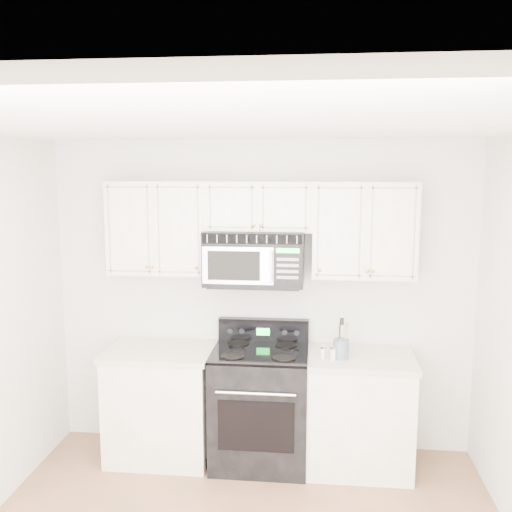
# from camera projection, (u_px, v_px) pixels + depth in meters

# --- Properties ---
(room) EXTENTS (3.51, 3.51, 2.61)m
(room) POSITION_uv_depth(u_px,v_px,m) (231.00, 369.00, 3.08)
(room) COLOR #976048
(room) RESTS_ON ground
(base_cabinet_left) EXTENTS (0.86, 0.65, 0.92)m
(base_cabinet_left) POSITION_uv_depth(u_px,v_px,m) (162.00, 406.00, 4.71)
(base_cabinet_left) COLOR white
(base_cabinet_left) RESTS_ON ground
(base_cabinet_right) EXTENTS (0.86, 0.65, 0.92)m
(base_cabinet_right) POSITION_uv_depth(u_px,v_px,m) (357.00, 415.00, 4.54)
(base_cabinet_right) COLOR white
(base_cabinet_right) RESTS_ON ground
(range) EXTENTS (0.76, 0.69, 1.12)m
(range) POSITION_uv_depth(u_px,v_px,m) (260.00, 404.00, 4.61)
(range) COLOR black
(range) RESTS_ON ground
(upper_cabinets) EXTENTS (2.44, 0.37, 0.75)m
(upper_cabinets) POSITION_uv_depth(u_px,v_px,m) (260.00, 224.00, 4.54)
(upper_cabinets) COLOR white
(upper_cabinets) RESTS_ON ground
(microwave) EXTENTS (0.79, 0.44, 0.44)m
(microwave) POSITION_uv_depth(u_px,v_px,m) (254.00, 257.00, 4.55)
(microwave) COLOR black
(microwave) RESTS_ON ground
(utensil_crock) EXTENTS (0.12, 0.12, 0.32)m
(utensil_crock) POSITION_uv_depth(u_px,v_px,m) (341.00, 348.00, 4.39)
(utensil_crock) COLOR slate
(utensil_crock) RESTS_ON base_cabinet_right
(shaker_salt) EXTENTS (0.04, 0.04, 0.11)m
(shaker_salt) POSITION_uv_depth(u_px,v_px,m) (333.00, 353.00, 4.35)
(shaker_salt) COLOR silver
(shaker_salt) RESTS_ON base_cabinet_right
(shaker_pepper) EXTENTS (0.04, 0.04, 0.09)m
(shaker_pepper) POSITION_uv_depth(u_px,v_px,m) (323.00, 352.00, 4.39)
(shaker_pepper) COLOR silver
(shaker_pepper) RESTS_ON base_cabinet_right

